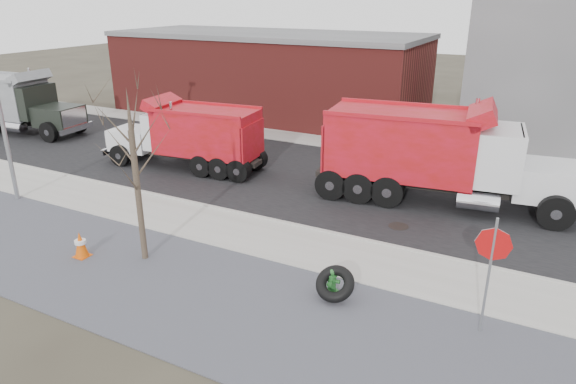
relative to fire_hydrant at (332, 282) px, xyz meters
The scene contains 15 objects.
ground 3.17m from the fire_hydrant, 145.63° to the left, with size 120.00×120.00×0.00m, color #383328.
gravel_verge 3.14m from the fire_hydrant, 146.49° to the right, with size 60.00×5.00×0.03m, color slate.
sidewalk 3.31m from the fire_hydrant, 142.04° to the left, with size 60.00×2.50×0.06m, color #9E9B93.
curb 4.23m from the fire_hydrant, 127.99° to the left, with size 60.00×0.15×0.11m, color #9E9B93.
road 8.49m from the fire_hydrant, 107.84° to the left, with size 60.00×9.40×0.02m, color black.
far_sidewalk 14.03m from the fire_hydrant, 100.69° to the left, with size 60.00×2.00×0.06m, color #9E9B93.
building_brick 22.73m from the fire_hydrant, 123.86° to the left, with size 20.20×8.20×5.30m.
bare_tree 6.55m from the fire_hydrant, behind, with size 3.20×3.20×5.20m.
fire_hydrant is the anchor object (origin of this frame).
truck_tire 0.29m from the fire_hydrant, 50.29° to the right, with size 1.06×1.01×0.87m.
stop_sign 4.13m from the fire_hydrant, ahead, with size 0.80×0.08×2.96m.
traffic_cone_near 7.75m from the fire_hydrant, 167.78° to the right, with size 0.44×0.44×0.84m.
dump_truck_red_a 8.06m from the fire_hydrant, 83.77° to the left, with size 9.87×3.72×3.90m.
dump_truck_red_b 12.13m from the fire_hydrant, 145.38° to the left, with size 7.63×2.89×3.19m.
dump_truck_grey 24.24m from the fire_hydrant, 161.68° to the left, with size 7.96×3.10×3.55m.
Camera 1 is at (7.06, -12.86, 7.52)m, focal length 32.00 mm.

